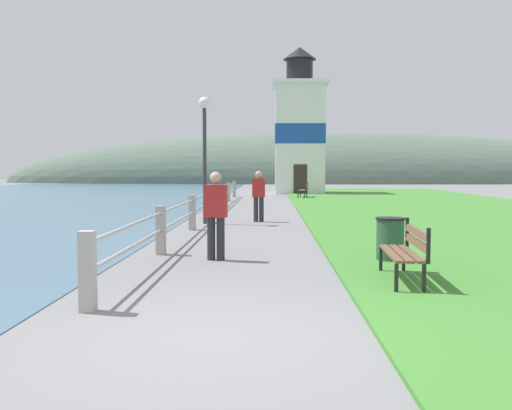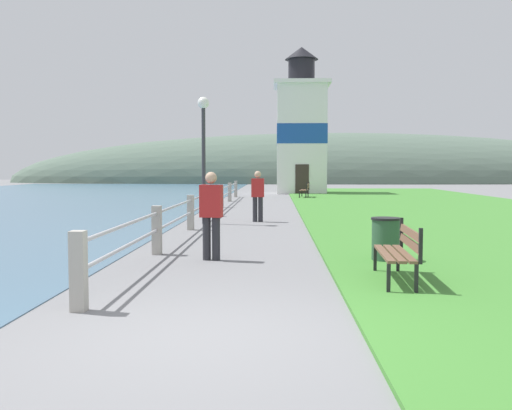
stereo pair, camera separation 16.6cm
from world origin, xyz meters
name	(u,v)px [view 1 (the left image)]	position (x,y,z in m)	size (l,w,h in m)	color
ground_plane	(211,337)	(0.00, 0.00, 0.00)	(160.00, 160.00, 0.00)	slate
grass_verge	(450,212)	(7.71, 16.83, 0.03)	(12.00, 50.48, 0.06)	#428433
seawall_railing	(210,200)	(-1.61, 14.80, 0.58)	(0.18, 27.78, 0.99)	#A8A399
park_bench_near	(407,249)	(2.66, 2.74, 0.54)	(0.57, 1.71, 0.94)	brown
park_bench_midway	(304,189)	(2.54, 27.42, 0.54)	(0.69, 1.71, 0.94)	brown
lighthouse	(299,131)	(2.57, 33.96, 4.33)	(3.82, 3.82, 10.05)	white
person_strolling	(259,194)	(0.22, 12.71, 0.90)	(0.41, 0.24, 1.66)	#28282D
person_by_railing	(216,212)	(-0.42, 4.92, 0.91)	(0.44, 0.28, 1.68)	#28282D
trash_bin	(390,240)	(2.82, 4.70, 0.42)	(0.54, 0.54, 0.84)	#2D5138
lamp_post	(205,136)	(-1.46, 12.02, 2.74)	(0.36, 0.36, 3.96)	#333338
distant_hillside	(332,183)	(8.00, 63.65, 0.00)	(80.00, 16.00, 12.00)	#566B5B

